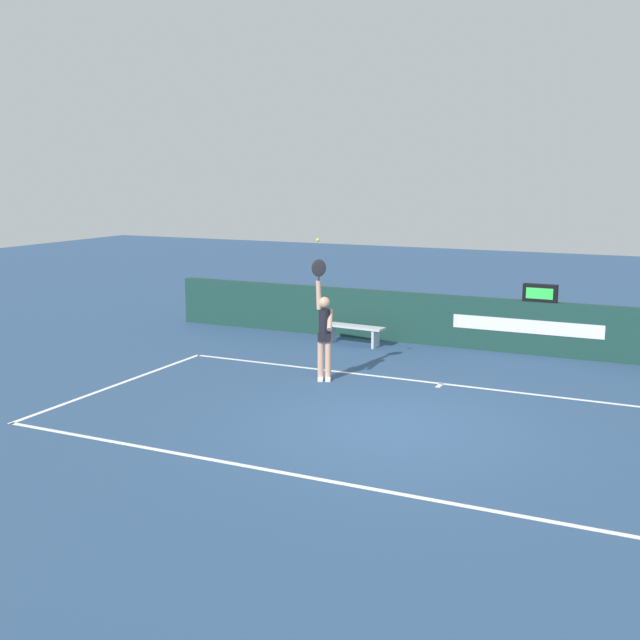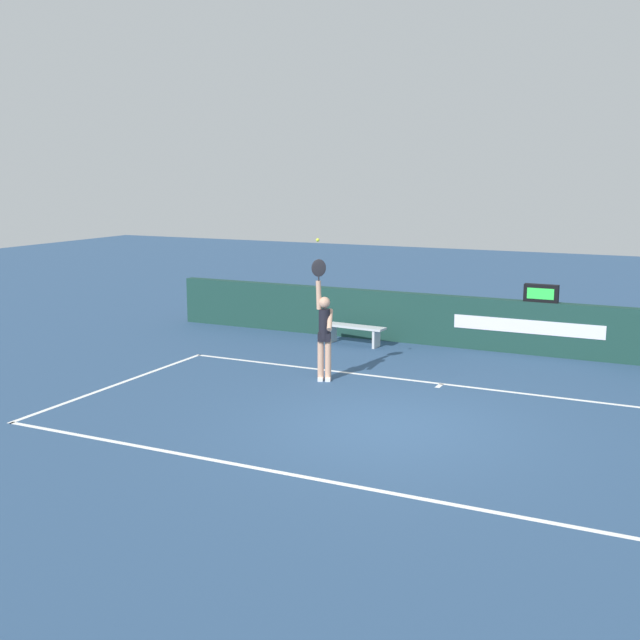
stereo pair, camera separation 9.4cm
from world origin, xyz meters
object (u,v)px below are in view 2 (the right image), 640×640
(tennis_ball, at_px, (318,240))
(tennis_player, at_px, (324,331))
(speed_display, at_px, (541,293))
(courtside_bench_near, at_px, (354,330))

(tennis_ball, bearing_deg, tennis_player, 38.82)
(speed_display, height_order, tennis_ball, tennis_ball)
(speed_display, relative_size, tennis_ball, 11.04)
(tennis_player, bearing_deg, courtside_bench_near, 102.99)
(speed_display, bearing_deg, tennis_player, -129.76)
(courtside_bench_near, bearing_deg, speed_display, 11.68)
(tennis_player, bearing_deg, speed_display, 50.24)
(speed_display, bearing_deg, tennis_ball, -130.02)
(tennis_player, xyz_separation_m, tennis_ball, (-0.10, -0.08, 1.77))
(speed_display, distance_m, courtside_bench_near, 4.34)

